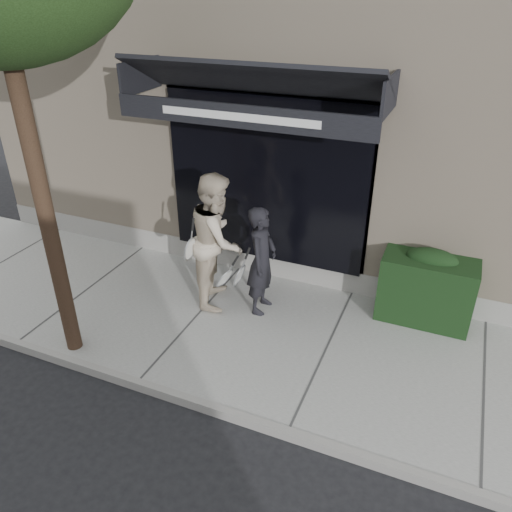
% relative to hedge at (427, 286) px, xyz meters
% --- Properties ---
extents(ground, '(80.00, 80.00, 0.00)m').
position_rel_hedge_xyz_m(ground, '(-1.10, -1.25, -0.66)').
color(ground, black).
rests_on(ground, ground).
extents(sidewalk, '(20.00, 3.00, 0.12)m').
position_rel_hedge_xyz_m(sidewalk, '(-1.10, -1.25, -0.60)').
color(sidewalk, gray).
rests_on(sidewalk, ground).
extents(curb, '(20.00, 0.10, 0.14)m').
position_rel_hedge_xyz_m(curb, '(-1.10, -2.80, -0.59)').
color(curb, gray).
rests_on(curb, ground).
extents(building_facade, '(14.30, 8.04, 5.64)m').
position_rel_hedge_xyz_m(building_facade, '(-1.11, 3.71, 2.08)').
color(building_facade, beige).
rests_on(building_facade, ground).
extents(hedge, '(1.30, 0.70, 1.14)m').
position_rel_hedge_xyz_m(hedge, '(0.00, 0.00, 0.00)').
color(hedge, black).
rests_on(hedge, sidewalk).
extents(pedestrian_front, '(0.74, 0.89, 1.67)m').
position_rel_hedge_xyz_m(pedestrian_front, '(-2.29, -0.72, 0.29)').
color(pedestrian_front, black).
rests_on(pedestrian_front, sidewalk).
extents(pedestrian_back, '(1.04, 1.19, 2.06)m').
position_rel_hedge_xyz_m(pedestrian_back, '(-3.00, -0.70, 0.49)').
color(pedestrian_back, beige).
rests_on(pedestrian_back, sidewalk).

